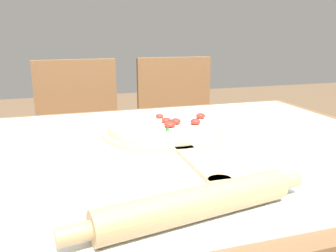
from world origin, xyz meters
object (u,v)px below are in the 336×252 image
pizza (165,125)px  rolling_pin (196,204)px  chair_left (81,141)px  chair_right (179,133)px  pizza_peel (167,134)px

pizza → rolling_pin: size_ratio=0.76×
rolling_pin → chair_left: size_ratio=0.47×
rolling_pin → pizza: bearing=79.0°
chair_left → chair_right: same height
pizza → rolling_pin: rolling_pin is taller
chair_left → chair_right: 0.48m
rolling_pin → chair_right: bearing=72.2°
pizza_peel → rolling_pin: 0.44m
pizza_peel → chair_left: chair_left is taller
pizza_peel → chair_left: size_ratio=0.63×
chair_right → rolling_pin: bearing=-106.0°
rolling_pin → chair_right: (0.38, 1.19, -0.25)m
chair_left → chair_right: bearing=-1.3°
pizza → chair_right: chair_right is taller
pizza_peel → pizza: bearing=88.4°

